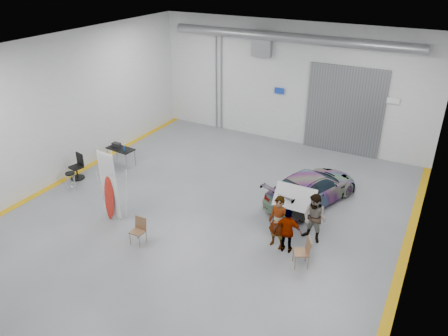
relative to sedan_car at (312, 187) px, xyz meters
The scene contains 13 objects.
ground 4.12m from the sedan_car, 139.13° to the right, with size 16.00×16.00×0.00m, color slate.
room_shell 4.49m from the sedan_car, behind, with size 14.02×16.18×6.01m.
sedan_car is the anchor object (origin of this frame).
person_a 3.36m from the sedan_car, 91.25° to the right, with size 0.68×0.45×1.88m, color brown.
person_b 2.63m from the sedan_car, 70.47° to the right, with size 0.86×0.66×1.76m, color slate.
person_c 3.47m from the sedan_car, 84.86° to the right, with size 0.91×0.38×1.58m, color #A36D36.
surfboard_display 7.63m from the sedan_car, 142.57° to the right, with size 0.79×0.26×2.80m.
folding_chair_near 6.86m from the sedan_car, 128.02° to the right, with size 0.45×0.47×0.93m.
folding_chair_far 4.04m from the sedan_car, 76.37° to the right, with size 0.61×0.74×0.97m.
shop_stool 9.70m from the sedan_car, 157.10° to the right, with size 0.40×0.40×0.79m.
work_table 8.82m from the sedan_car, behind, with size 1.35×0.77×1.06m.
office_chair 9.91m from the sedan_car, 163.21° to the right, with size 0.59×0.61×1.11m.
trunk_lid 2.02m from the sedan_car, 90.00° to the right, with size 1.47×0.89×0.04m, color silver.
Camera 1 is at (7.09, -11.98, 8.84)m, focal length 35.00 mm.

